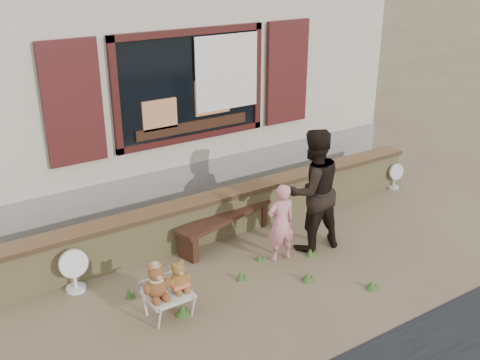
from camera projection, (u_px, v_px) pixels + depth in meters
ground at (264, 261)px, 7.70m from camera, size 80.00×80.00×0.00m
shopfront at (126, 62)px, 10.40m from camera, size 8.04×5.13×4.00m
brick_wall at (225, 212)px, 8.34m from camera, size 7.10×0.36×0.67m
bench at (225, 221)px, 8.13m from camera, size 1.70×0.76×0.43m
folding_chair at (168, 295)px, 6.47m from camera, size 0.51×0.46×0.31m
teddy_bear_left at (156, 280)px, 6.30m from camera, size 0.33×0.29×0.45m
teddy_bear_right at (178, 275)px, 6.45m from camera, size 0.28×0.25×0.38m
child at (281, 223)px, 7.54m from camera, size 0.44×0.31×1.12m
adult at (313, 190)px, 7.74m from camera, size 0.92×0.75×1.77m
fan_left at (74, 270)px, 6.95m from camera, size 0.36×0.25×0.58m
fan_right at (395, 176)px, 9.93m from camera, size 0.30×0.20×0.47m
grass_tufts at (255, 289)px, 6.98m from camera, size 3.60×1.61×0.14m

